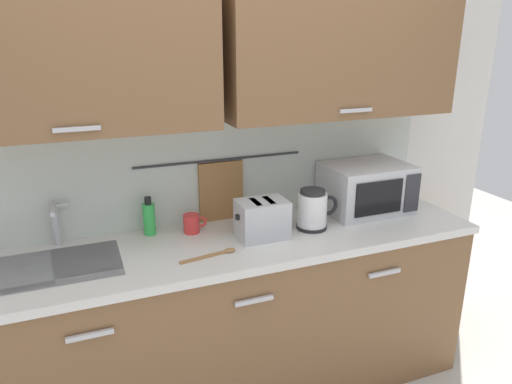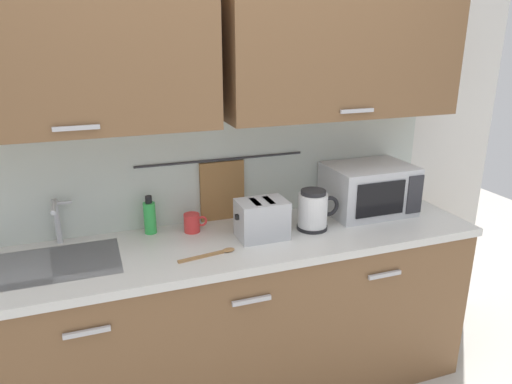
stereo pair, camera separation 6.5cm
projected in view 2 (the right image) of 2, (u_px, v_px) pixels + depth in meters
name	position (u px, v px, depth m)	size (l,w,h in m)	color
counter_unit	(230.00, 319.00, 2.46)	(2.53, 0.64, 0.90)	brown
back_wall_assembly	(214.00, 105.00, 2.33)	(3.70, 0.41, 2.50)	silver
sink_faucet	(57.00, 216.00, 2.23)	(0.09, 0.17, 0.22)	#B2B5BA
microwave	(368.00, 189.00, 2.65)	(0.46, 0.35, 0.27)	silver
electric_kettle	(313.00, 210.00, 2.42)	(0.23, 0.16, 0.21)	black
dish_soap_bottle	(150.00, 217.00, 2.38)	(0.06, 0.06, 0.20)	green
mug_near_sink	(192.00, 223.00, 2.41)	(0.12, 0.08, 0.09)	red
toaster	(262.00, 219.00, 2.32)	(0.26, 0.17, 0.19)	#B7BABF
wooden_spoon	(214.00, 254.00, 2.16)	(0.28, 0.07, 0.01)	#9E7042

